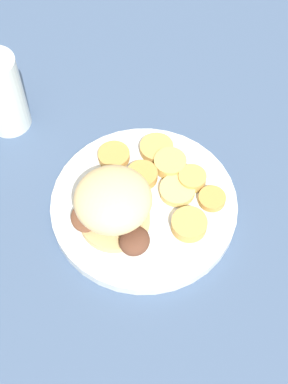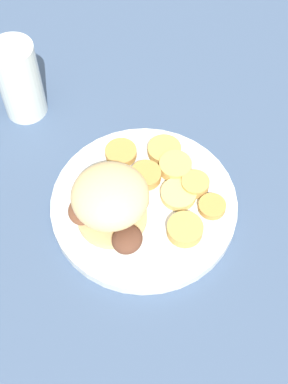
{
  "view_description": "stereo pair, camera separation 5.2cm",
  "coord_description": "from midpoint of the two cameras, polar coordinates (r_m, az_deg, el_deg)",
  "views": [
    {
      "loc": [
        -0.37,
        0.12,
        0.67
      ],
      "look_at": [
        0.0,
        0.0,
        0.04
      ],
      "focal_mm": 50.0,
      "sensor_mm": 36.0,
      "label": 1
    },
    {
      "loc": [
        -0.39,
        0.07,
        0.67
      ],
      "look_at": [
        0.0,
        0.0,
        0.04
      ],
      "focal_mm": 50.0,
      "sensor_mm": 36.0,
      "label": 2
    }
  ],
  "objects": [
    {
      "name": "potato_round_5",
      "position": [
        0.76,
        9.22,
        -1.64
      ],
      "size": [
        0.04,
        0.04,
        0.01
      ],
      "primitive_type": "cylinder",
      "color": "#BC8942",
      "rests_on": "dinner_plate"
    },
    {
      "name": "potato_round_2",
      "position": [
        0.8,
        -0.62,
        4.11
      ],
      "size": [
        0.05,
        0.05,
        0.01
      ],
      "primitive_type": "cylinder",
      "color": "#BC8942",
      "rests_on": "dinner_plate"
    },
    {
      "name": "sandwich",
      "position": [
        0.71,
        -1.38,
        -1.11
      ],
      "size": [
        0.13,
        0.12,
        0.09
      ],
      "color": "tan",
      "rests_on": "dinner_plate"
    },
    {
      "name": "potato_round_7",
      "position": [
        0.81,
        4.04,
        4.39
      ],
      "size": [
        0.05,
        0.05,
        0.01
      ],
      "primitive_type": "cylinder",
      "color": "tan",
      "rests_on": "dinner_plate"
    },
    {
      "name": "potato_round_0",
      "position": [
        0.73,
        6.42,
        -4.1
      ],
      "size": [
        0.05,
        0.05,
        0.02
      ],
      "primitive_type": "cylinder",
      "color": "tan",
      "rests_on": "dinner_plate"
    },
    {
      "name": "potato_round_6",
      "position": [
        0.76,
        5.66,
        -0.38
      ],
      "size": [
        0.05,
        0.05,
        0.01
      ],
      "primitive_type": "cylinder",
      "color": "#DBB766",
      "rests_on": "dinner_plate"
    },
    {
      "name": "dinner_plate",
      "position": [
        0.77,
        1.93,
        -1.44
      ],
      "size": [
        0.27,
        0.27,
        0.02
      ],
      "color": "silver",
      "rests_on": "ground_plane"
    },
    {
      "name": "ground_plane",
      "position": [
        0.78,
        1.91,
        -1.85
      ],
      "size": [
        4.0,
        4.0,
        0.0
      ],
      "primitive_type": "plane",
      "color": "#3D5170"
    },
    {
      "name": "potato_round_3",
      "position": [
        0.79,
        5.25,
        2.65
      ],
      "size": [
        0.05,
        0.05,
        0.02
      ],
      "primitive_type": "cylinder",
      "color": "tan",
      "rests_on": "dinner_plate"
    },
    {
      "name": "potato_round_1",
      "position": [
        0.77,
        7.39,
        0.74
      ],
      "size": [
        0.04,
        0.04,
        0.02
      ],
      "primitive_type": "cylinder",
      "color": "tan",
      "rests_on": "dinner_plate"
    },
    {
      "name": "potato_round_4",
      "position": [
        0.78,
        2.11,
        1.7
      ],
      "size": [
        0.05,
        0.05,
        0.02
      ],
      "primitive_type": "cylinder",
      "color": "#BC8942",
      "rests_on": "dinner_plate"
    },
    {
      "name": "drinking_glass",
      "position": [
        0.86,
        -11.44,
        11.49
      ],
      "size": [
        0.07,
        0.07,
        0.13
      ],
      "color": "silver",
      "rests_on": "ground_plane"
    }
  ]
}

